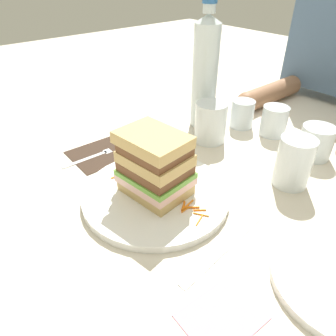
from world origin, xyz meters
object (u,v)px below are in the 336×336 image
(main_plate, at_px, (156,194))
(juice_glass, at_px, (293,164))
(empty_tumbler_2, at_px, (242,114))
(water_bottle, at_px, (205,72))
(empty_tumbler_1, at_px, (276,122))
(napkin_pink, at_px, (222,316))
(sandwich, at_px, (155,165))
(fork, at_px, (98,153))
(empty_tumbler_3, at_px, (211,122))
(knife, at_px, (222,250))
(empty_tumbler_0, at_px, (316,142))
(napkin_dark, at_px, (106,151))

(main_plate, height_order, juice_glass, juice_glass)
(empty_tumbler_2, bearing_deg, water_bottle, -138.86)
(empty_tumbler_1, xyz_separation_m, napkin_pink, (0.25, -0.48, -0.04))
(sandwich, bearing_deg, juice_glass, 59.34)
(fork, height_order, juice_glass, juice_glass)
(water_bottle, bearing_deg, fork, -97.20)
(sandwich, relative_size, empty_tumbler_3, 1.33)
(empty_tumbler_2, bearing_deg, juice_glass, -29.87)
(knife, height_order, water_bottle, water_bottle)
(knife, distance_m, empty_tumbler_0, 0.38)
(water_bottle, relative_size, empty_tumbler_1, 4.12)
(sandwich, height_order, juice_glass, sandwich)
(sandwich, bearing_deg, empty_tumbler_0, 72.51)
(knife, height_order, empty_tumbler_1, empty_tumbler_1)
(water_bottle, bearing_deg, empty_tumbler_2, 41.14)
(napkin_dark, height_order, empty_tumbler_3, empty_tumbler_3)
(empty_tumbler_0, xyz_separation_m, empty_tumbler_3, (-0.21, -0.13, 0.01))
(sandwich, bearing_deg, fork, -177.94)
(knife, bearing_deg, main_plate, 179.06)
(main_plate, bearing_deg, empty_tumbler_3, 110.64)
(knife, bearing_deg, empty_tumbler_3, 136.73)
(water_bottle, relative_size, empty_tumbler_0, 4.18)
(empty_tumbler_0, bearing_deg, napkin_pink, -74.36)
(empty_tumbler_0, bearing_deg, main_plate, -107.44)
(water_bottle, relative_size, napkin_pink, 3.13)
(water_bottle, distance_m, empty_tumbler_3, 0.13)
(empty_tumbler_1, xyz_separation_m, empty_tumbler_2, (-0.09, -0.02, -0.00))
(sandwich, xyz_separation_m, empty_tumbler_0, (0.12, 0.37, -0.04))
(empty_tumbler_3, bearing_deg, juice_glass, -2.14)
(sandwich, relative_size, empty_tumbler_0, 1.76)
(juice_glass, height_order, empty_tumbler_2, juice_glass)
(water_bottle, bearing_deg, napkin_dark, -97.66)
(main_plate, distance_m, napkin_pink, 0.26)
(main_plate, relative_size, empty_tumbler_1, 3.67)
(fork, distance_m, knife, 0.38)
(juice_glass, distance_m, empty_tumbler_3, 0.23)
(napkin_dark, relative_size, knife, 0.84)
(empty_tumbler_0, distance_m, empty_tumbler_3, 0.24)
(napkin_dark, xyz_separation_m, water_bottle, (0.04, 0.28, 0.14))
(empty_tumbler_1, height_order, empty_tumbler_3, empty_tumbler_3)
(sandwich, distance_m, fork, 0.22)
(napkin_pink, bearing_deg, empty_tumbler_1, 117.41)
(sandwich, distance_m, empty_tumbler_1, 0.39)
(water_bottle, distance_m, empty_tumbler_2, 0.15)
(empty_tumbler_1, bearing_deg, empty_tumbler_2, -164.38)
(water_bottle, xyz_separation_m, empty_tumbler_0, (0.29, 0.07, -0.11))
(main_plate, height_order, fork, main_plate)
(napkin_dark, distance_m, empty_tumbler_0, 0.48)
(main_plate, xyz_separation_m, empty_tumbler_1, (-0.00, 0.39, 0.03))
(napkin_dark, bearing_deg, empty_tumbler_3, 62.92)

